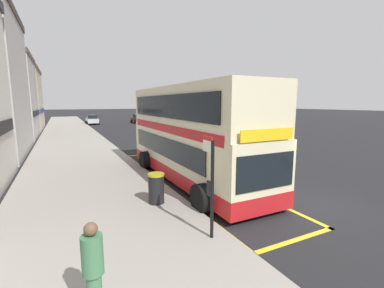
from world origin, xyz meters
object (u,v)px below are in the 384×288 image
object	(u,v)px
double_decker_bus	(190,137)
pedestrian_waiting_near_sign	(93,268)
parked_car_teal_distant	(157,123)
parked_car_silver_far	(92,120)
litter_bin	(156,188)
bus_stop_sign	(211,179)
parked_car_maroon_behind	(138,119)

from	to	relation	value
double_decker_bus	pedestrian_waiting_near_sign	bearing A→B (deg)	-126.64
parked_car_teal_distant	parked_car_silver_far	xyz separation A→B (m)	(-7.62, 11.86, 0.00)
parked_car_silver_far	pedestrian_waiting_near_sign	world-z (taller)	pedestrian_waiting_near_sign
double_decker_bus	parked_car_teal_distant	xyz separation A→B (m)	(7.02, 25.23, -1.26)
parked_car_teal_distant	litter_bin	xyz separation A→B (m)	(-9.61, -27.76, -0.12)
double_decker_bus	parked_car_silver_far	distance (m)	37.12
double_decker_bus	bus_stop_sign	world-z (taller)	double_decker_bus
parked_car_teal_distant	double_decker_bus	bearing A→B (deg)	-105.86
double_decker_bus	bus_stop_sign	xyz separation A→B (m)	(-2.09, -5.42, -0.36)
parked_car_silver_far	bus_stop_sign	bearing A→B (deg)	87.44
parked_car_maroon_behind	parked_car_silver_far	distance (m)	7.88
double_decker_bus	pedestrian_waiting_near_sign	distance (m)	8.67
parked_car_silver_far	litter_bin	world-z (taller)	parked_car_silver_far
litter_bin	bus_stop_sign	bearing A→B (deg)	-80.05
double_decker_bus	litter_bin	world-z (taller)	double_decker_bus
bus_stop_sign	parked_car_silver_far	bearing A→B (deg)	88.00
parked_car_teal_distant	parked_car_silver_far	distance (m)	14.10
pedestrian_waiting_near_sign	litter_bin	distance (m)	5.09
parked_car_maroon_behind	pedestrian_waiting_near_sign	xyz separation A→B (m)	(-12.37, -43.13, 0.25)
double_decker_bus	litter_bin	bearing A→B (deg)	-135.72
parked_car_teal_distant	pedestrian_waiting_near_sign	xyz separation A→B (m)	(-12.16, -32.14, 0.25)
pedestrian_waiting_near_sign	litter_bin	bearing A→B (deg)	59.83
bus_stop_sign	litter_bin	distance (m)	3.11
bus_stop_sign	parked_car_teal_distant	size ratio (longest dim) A/B	0.63
double_decker_bus	parked_car_maroon_behind	world-z (taller)	double_decker_bus
parked_car_teal_distant	parked_car_maroon_behind	bearing A→B (deg)	88.59
parked_car_teal_distant	parked_car_silver_far	bearing A→B (deg)	122.43
bus_stop_sign	parked_car_silver_far	distance (m)	42.54
bus_stop_sign	parked_car_silver_far	xyz separation A→B (m)	(1.48, 42.51, -0.91)
parked_car_maroon_behind	parked_car_silver_far	bearing A→B (deg)	-7.13
parked_car_silver_far	double_decker_bus	bearing A→B (deg)	90.37
parked_car_teal_distant	pedestrian_waiting_near_sign	world-z (taller)	pedestrian_waiting_near_sign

